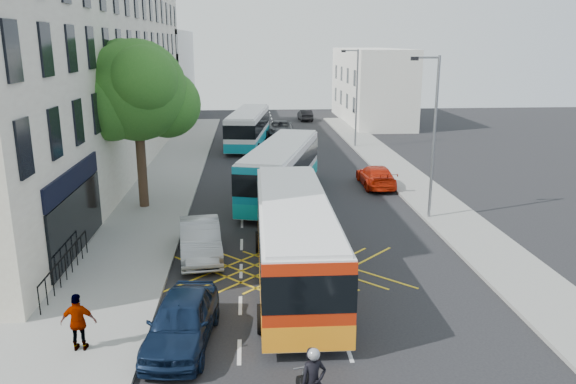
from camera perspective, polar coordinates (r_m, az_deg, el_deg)
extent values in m
plane|color=black|center=(17.35, 6.06, -15.47)|extent=(120.00, 120.00, 0.00)
cube|color=gray|center=(31.45, -14.36, -1.50)|extent=(5.00, 70.00, 0.15)
cube|color=gray|center=(32.62, 14.49, -0.92)|extent=(3.00, 70.00, 0.15)
cube|color=beige|center=(40.81, -20.41, 10.94)|extent=(8.00, 45.00, 13.00)
cube|color=black|center=(24.38, -21.01, 1.27)|extent=(0.12, 7.00, 0.90)
cube|color=black|center=(24.84, -20.62, -2.76)|extent=(0.12, 7.00, 2.60)
cube|color=silver|center=(70.68, -13.52, 11.60)|extent=(8.00, 20.00, 10.00)
cube|color=silver|center=(64.37, 8.42, 10.66)|extent=(6.00, 18.00, 8.00)
cylinder|color=#382619|center=(30.90, -14.63, 2.55)|extent=(0.50, 0.50, 4.40)
sphere|color=#194F16|center=(30.32, -15.14, 9.94)|extent=(5.20, 5.20, 5.20)
sphere|color=#194F16|center=(30.95, -12.19, 8.73)|extent=(3.60, 3.60, 3.60)
sphere|color=#194F16|center=(30.04, -17.54, 8.57)|extent=(3.80, 3.80, 3.80)
sphere|color=#194F16|center=(28.89, -14.51, 10.95)|extent=(3.40, 3.40, 3.40)
sphere|color=#194F16|center=(31.49, -16.35, 11.86)|extent=(3.20, 3.20, 3.20)
cylinder|color=slate|center=(28.59, 14.61, 5.24)|extent=(0.14, 0.14, 8.00)
cylinder|color=slate|center=(28.03, 13.95, 13.13)|extent=(1.20, 0.10, 0.10)
cube|color=black|center=(27.85, 12.74, 13.09)|extent=(0.35, 0.15, 0.18)
cylinder|color=slate|center=(47.80, 6.98, 9.40)|extent=(0.14, 0.14, 8.00)
cylinder|color=slate|center=(47.47, 6.40, 14.09)|extent=(1.20, 0.10, 0.10)
cube|color=black|center=(47.36, 5.66, 14.05)|extent=(0.35, 0.15, 0.18)
cube|color=silver|center=(20.90, 0.64, -4.68)|extent=(2.69, 11.37, 2.73)
cube|color=silver|center=(20.47, 0.65, -0.94)|extent=(2.48, 11.14, 0.12)
cube|color=black|center=(20.78, 0.64, -3.68)|extent=(2.75, 11.43, 1.13)
cube|color=orange|center=(21.25, 0.63, -7.11)|extent=(2.74, 11.42, 0.77)
cube|color=#B82409|center=(15.72, 2.17, -11.56)|extent=(2.62, 0.13, 2.58)
cube|color=#FF0C0C|center=(15.98, -1.67, -14.00)|extent=(0.25, 0.06, 0.25)
cube|color=#FF0C0C|center=(16.17, 5.93, -13.71)|extent=(0.25, 0.06, 0.25)
cylinder|color=black|center=(24.19, -2.97, -5.08)|extent=(0.30, 0.93, 0.93)
cylinder|color=black|center=(24.35, 3.13, -4.95)|extent=(0.30, 0.93, 0.93)
cylinder|color=black|center=(17.86, -2.69, -12.74)|extent=(0.30, 0.93, 0.93)
cylinder|color=black|center=(18.07, 5.71, -12.46)|extent=(0.30, 0.93, 0.93)
cube|color=silver|center=(32.20, -0.67, 2.35)|extent=(5.35, 11.43, 2.69)
cube|color=silver|center=(31.92, -0.68, 4.79)|extent=(5.10, 11.16, 0.12)
cube|color=black|center=(32.12, -0.68, 3.01)|extent=(5.42, 11.50, 1.12)
cube|color=#0CA09B|center=(32.42, -0.67, 0.73)|extent=(5.41, 11.49, 0.76)
cube|color=#0C7F95|center=(26.95, -3.04, -0.16)|extent=(2.51, 0.77, 2.53)
cube|color=#FF0C0C|center=(27.39, -5.09, -1.49)|extent=(0.26, 0.12, 0.25)
cube|color=#FF0C0C|center=(26.91, -0.92, -1.73)|extent=(0.26, 0.12, 0.25)
cylinder|color=black|center=(35.64, -1.68, 1.54)|extent=(0.51, 0.95, 0.91)
cylinder|color=black|center=(35.19, 2.35, 1.36)|extent=(0.51, 0.95, 0.91)
cylinder|color=black|center=(29.28, -4.57, -1.52)|extent=(0.51, 0.95, 0.91)
cylinder|color=black|center=(28.72, 0.31, -1.80)|extent=(0.51, 0.95, 0.91)
cube|color=silver|center=(48.71, -4.03, 6.61)|extent=(3.92, 11.04, 2.60)
cube|color=silver|center=(48.53, -4.06, 8.18)|extent=(3.69, 10.80, 0.12)
cube|color=black|center=(48.66, -4.04, 7.04)|extent=(3.98, 11.11, 1.08)
cube|color=#0C8696|center=(48.85, -4.01, 5.55)|extent=(3.97, 11.09, 0.74)
cube|color=silver|center=(43.46, -4.98, 5.59)|extent=(2.49, 0.44, 2.46)
cube|color=#FF0C0C|center=(43.72, -6.23, 4.70)|extent=(0.26, 0.09, 0.25)
cube|color=#FF0C0C|center=(43.43, -3.68, 4.69)|extent=(0.26, 0.09, 0.25)
cylinder|color=black|center=(51.95, -4.92, 5.78)|extent=(0.39, 0.91, 0.88)
cylinder|color=black|center=(51.64, -2.21, 5.76)|extent=(0.39, 0.91, 0.88)
cylinder|color=black|center=(45.56, -6.15, 4.43)|extent=(0.39, 0.91, 0.88)
cylinder|color=black|center=(45.20, -3.07, 4.41)|extent=(0.39, 0.91, 0.88)
cube|color=black|center=(14.35, 2.14, -18.80)|extent=(0.38, 0.50, 0.20)
cylinder|color=slate|center=(14.76, 1.51, -18.20)|extent=(0.16, 0.44, 0.84)
cylinder|color=slate|center=(14.45, 1.72, -17.35)|extent=(0.59, 0.18, 0.04)
imported|color=black|center=(14.00, 2.60, -18.72)|extent=(0.71, 0.55, 1.72)
sphere|color=#99999E|center=(13.61, 2.64, -16.15)|extent=(0.30, 0.30, 0.30)
imported|color=#0D1B34|center=(17.39, -10.75, -12.74)|extent=(2.26, 4.64, 1.52)
imported|color=#93969A|center=(23.83, -8.91, -4.78)|extent=(2.18, 4.86, 1.55)
imported|color=#BA1E07|center=(35.39, 8.93, 1.62)|extent=(1.90, 4.62, 1.34)
imported|color=#3B3E42|center=(53.96, -0.76, 6.46)|extent=(2.60, 5.20, 1.41)
imported|color=black|center=(64.74, 1.75, 7.83)|extent=(1.52, 3.85, 1.25)
imported|color=gray|center=(17.54, -20.50, -12.28)|extent=(1.02, 0.44, 1.74)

